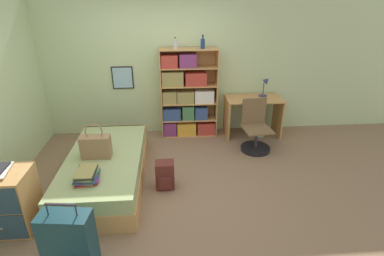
% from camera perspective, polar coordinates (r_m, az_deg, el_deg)
% --- Properties ---
extents(ground_plane, '(14.00, 14.00, 0.00)m').
position_cam_1_polar(ground_plane, '(4.54, -6.21, -9.95)').
color(ground_plane, '#84664C').
extents(wall_back, '(10.00, 0.09, 2.60)m').
position_cam_1_polar(wall_back, '(5.68, -6.43, 11.60)').
color(wall_back, beige).
rests_on(wall_back, ground_plane).
extents(bed, '(1.05, 2.08, 0.46)m').
position_cam_1_polar(bed, '(4.53, -16.05, -7.51)').
color(bed, tan).
rests_on(bed, ground_plane).
extents(handbag, '(0.40, 0.18, 0.50)m').
position_cam_1_polar(handbag, '(4.31, -17.84, -3.32)').
color(handbag, '#93704C').
rests_on(handbag, bed).
extents(book_stack_on_bed, '(0.32, 0.36, 0.13)m').
position_cam_1_polar(book_stack_on_bed, '(3.89, -19.41, -8.52)').
color(book_stack_on_bed, '#B2382D').
rests_on(book_stack_on_bed, bed).
extents(suitcase, '(0.51, 0.29, 0.82)m').
position_cam_1_polar(suitcase, '(3.32, -22.36, -19.64)').
color(suitcase, '#143842').
rests_on(suitcase, ground_plane).
extents(dresser, '(0.54, 0.52, 0.74)m').
position_cam_1_polar(dresser, '(4.12, -31.52, -11.76)').
color(dresser, tan).
rests_on(dresser, ground_plane).
extents(bookcase, '(1.04, 0.34, 1.65)m').
position_cam_1_polar(bookcase, '(5.61, -1.09, 5.78)').
color(bookcase, tan).
rests_on(bookcase, ground_plane).
extents(bottle_green, '(0.07, 0.07, 0.20)m').
position_cam_1_polar(bottle_green, '(5.33, -3.21, 15.59)').
color(bottle_green, '#B7BCC1').
rests_on(bottle_green, bookcase).
extents(bottle_brown, '(0.08, 0.08, 0.23)m').
position_cam_1_polar(bottle_brown, '(5.36, 2.05, 15.81)').
color(bottle_brown, navy).
rests_on(bottle_brown, bookcase).
extents(desk, '(1.04, 0.57, 0.75)m').
position_cam_1_polar(desk, '(5.80, 11.54, 3.37)').
color(desk, tan).
rests_on(desk, ground_plane).
extents(desk_lamp, '(0.20, 0.15, 0.39)m').
position_cam_1_polar(desk_lamp, '(5.80, 13.89, 8.25)').
color(desk_lamp, navy).
rests_on(desk_lamp, desk).
extents(desk_chair, '(0.51, 0.51, 0.89)m').
position_cam_1_polar(desk_chair, '(5.36, 11.96, -1.27)').
color(desk_chair, black).
rests_on(desk_chair, ground_plane).
extents(backpack, '(0.26, 0.24, 0.40)m').
position_cam_1_polar(backpack, '(4.29, -5.17, -8.94)').
color(backpack, '#56231E').
rests_on(backpack, ground_plane).
extents(waste_bin, '(0.21, 0.21, 0.28)m').
position_cam_1_polar(waste_bin, '(5.93, 12.68, -0.16)').
color(waste_bin, '#99C1B2').
rests_on(waste_bin, ground_plane).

